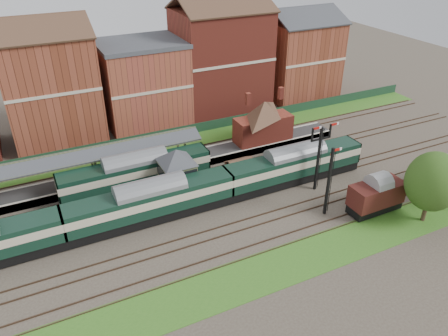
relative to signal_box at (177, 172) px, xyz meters
name	(u,v)px	position (x,y,z in m)	size (l,w,h in m)	color
ground	(214,203)	(3.00, -3.25, -3.19)	(160.00, 160.00, 0.00)	#473D33
grass_back	(166,145)	(3.00, 12.75, -3.16)	(90.00, 4.50, 0.06)	#2D6619
grass_front	(269,270)	(3.00, -15.25, -3.16)	(90.00, 5.00, 0.06)	#2D6619
fence	(161,135)	(3.00, 14.75, -2.44)	(90.00, 0.12, 1.50)	#193823
platform	(145,170)	(-2.00, 6.50, -2.69)	(55.00, 3.40, 1.00)	#2D2D2D
signal_box	(177,172)	(0.00, 0.00, 0.00)	(5.40, 5.40, 6.00)	#697C58
brick_hut	(240,171)	(8.00, 0.00, -2.00)	(3.20, 2.64, 2.94)	brown
station_building	(263,121)	(15.00, 6.50, 0.76)	(8.10, 8.10, 5.90)	maroon
canopy	(92,151)	(-8.00, 6.50, 1.39)	(26.00, 3.89, 4.08)	#494E30
semaphore_bracket	(319,154)	(15.04, -5.75, 1.44)	(3.60, 0.25, 8.18)	black
semaphore_siding	(329,181)	(13.02, -10.25, 0.96)	(1.23, 0.25, 8.00)	black
town_backdrop	(142,79)	(2.82, 21.75, 3.81)	(69.00, 10.00, 16.00)	maroon
dmu_train	(151,201)	(-4.14, -3.25, -0.80)	(53.23, 2.80, 4.09)	black
platform_railcar	(136,172)	(-3.89, 3.25, -0.82)	(17.60, 2.77, 4.05)	black
goods_van_a	(376,195)	(18.09, -12.25, -1.12)	(6.00, 2.60, 3.64)	black
tree_far	(433,182)	(21.59, -15.86, 1.65)	(5.49, 5.49, 8.01)	#382619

